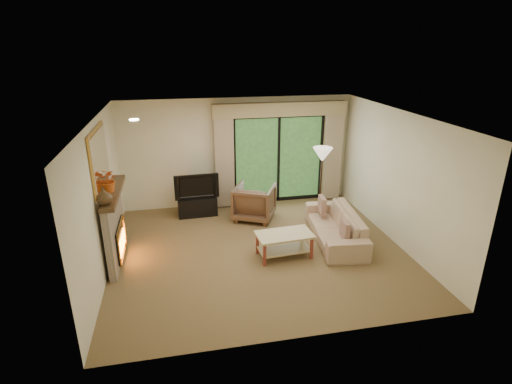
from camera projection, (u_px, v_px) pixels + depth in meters
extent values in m
plane|color=brown|center=(259.00, 250.00, 7.74)|extent=(5.50, 5.50, 0.00)
plane|color=white|center=(259.00, 116.00, 6.82)|extent=(5.50, 5.50, 0.00)
plane|color=beige|center=(238.00, 152.00, 9.57)|extent=(5.00, 0.00, 5.00)
plane|color=beige|center=(301.00, 255.00, 4.99)|extent=(5.00, 0.00, 5.00)
plane|color=beige|center=(101.00, 199.00, 6.77)|extent=(0.00, 5.00, 5.00)
plane|color=beige|center=(397.00, 178.00, 7.80)|extent=(0.00, 5.00, 5.00)
cube|color=tan|center=(224.00, 159.00, 9.40)|extent=(0.45, 0.18, 2.35)
cube|color=tan|center=(332.00, 153.00, 9.90)|extent=(0.45, 0.18, 2.35)
cube|color=tan|center=(280.00, 109.00, 9.27)|extent=(3.20, 0.24, 0.32)
cube|color=black|center=(197.00, 206.00, 9.25)|extent=(0.90, 0.43, 0.44)
imported|color=black|center=(196.00, 185.00, 9.07)|extent=(1.00, 0.17, 0.58)
imported|color=brown|center=(254.00, 202.00, 9.01)|extent=(1.14, 1.15, 0.79)
imported|color=tan|center=(335.00, 226.00, 8.07)|extent=(1.06, 2.17, 0.61)
cube|color=brown|center=(345.00, 230.00, 7.43)|extent=(0.13, 0.36, 0.35)
cube|color=brown|center=(322.00, 205.00, 8.53)|extent=(0.14, 0.38, 0.37)
imported|color=#422E1A|center=(104.00, 196.00, 6.30)|extent=(0.29, 0.29, 0.28)
imported|color=#CF5517|center=(108.00, 180.00, 6.79)|extent=(0.47, 0.44, 0.43)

